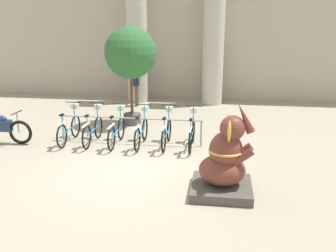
{
  "coord_description": "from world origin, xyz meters",
  "views": [
    {
      "loc": [
        2.02,
        -8.09,
        3.48
      ],
      "look_at": [
        0.77,
        0.45,
        1.0
      ],
      "focal_mm": 40.0,
      "sensor_mm": 36.0,
      "label": 1
    }
  ],
  "objects_px": {
    "bicycle_3": "(141,131)",
    "bicycle_1": "(93,129)",
    "bicycle_2": "(117,130)",
    "bicycle_0": "(69,128)",
    "potted_tree": "(131,55)",
    "bicycle_4": "(167,132)",
    "person_pedestrian": "(136,81)",
    "bicycle_5": "(192,133)",
    "elephant_statue": "(225,163)"
  },
  "relations": [
    {
      "from": "bicycle_0",
      "to": "elephant_statue",
      "type": "bearing_deg",
      "value": -31.28
    },
    {
      "from": "bicycle_0",
      "to": "potted_tree",
      "type": "height_order",
      "value": "potted_tree"
    },
    {
      "from": "person_pedestrian",
      "to": "bicycle_2",
      "type": "bearing_deg",
      "value": -83.65
    },
    {
      "from": "person_pedestrian",
      "to": "potted_tree",
      "type": "bearing_deg",
      "value": -80.23
    },
    {
      "from": "bicycle_4",
      "to": "potted_tree",
      "type": "relative_size",
      "value": 0.52
    },
    {
      "from": "person_pedestrian",
      "to": "bicycle_5",
      "type": "bearing_deg",
      "value": -60.98
    },
    {
      "from": "bicycle_1",
      "to": "bicycle_3",
      "type": "distance_m",
      "value": 1.43
    },
    {
      "from": "bicycle_0",
      "to": "bicycle_3",
      "type": "distance_m",
      "value": 2.15
    },
    {
      "from": "bicycle_2",
      "to": "bicycle_4",
      "type": "relative_size",
      "value": 1.0
    },
    {
      "from": "bicycle_3",
      "to": "bicycle_0",
      "type": "bearing_deg",
      "value": 179.78
    },
    {
      "from": "bicycle_0",
      "to": "elephant_statue",
      "type": "distance_m",
      "value": 5.24
    },
    {
      "from": "bicycle_0",
      "to": "bicycle_5",
      "type": "xyz_separation_m",
      "value": [
        3.58,
        0.02,
        0.0
      ]
    },
    {
      "from": "elephant_statue",
      "to": "potted_tree",
      "type": "xyz_separation_m",
      "value": [
        -3.12,
        4.86,
        1.71
      ]
    },
    {
      "from": "bicycle_2",
      "to": "bicycle_3",
      "type": "relative_size",
      "value": 1.0
    },
    {
      "from": "bicycle_3",
      "to": "bicycle_1",
      "type": "bearing_deg",
      "value": 179.3
    },
    {
      "from": "bicycle_2",
      "to": "bicycle_3",
      "type": "height_order",
      "value": "same"
    },
    {
      "from": "bicycle_3",
      "to": "elephant_statue",
      "type": "bearing_deg",
      "value": -49.35
    },
    {
      "from": "bicycle_0",
      "to": "bicycle_3",
      "type": "height_order",
      "value": "same"
    },
    {
      "from": "bicycle_2",
      "to": "elephant_statue",
      "type": "distance_m",
      "value": 4.07
    },
    {
      "from": "bicycle_2",
      "to": "elephant_statue",
      "type": "relative_size",
      "value": 0.87
    },
    {
      "from": "bicycle_4",
      "to": "bicycle_1",
      "type": "bearing_deg",
      "value": -179.21
    },
    {
      "from": "bicycle_4",
      "to": "person_pedestrian",
      "type": "bearing_deg",
      "value": 112.25
    },
    {
      "from": "bicycle_1",
      "to": "bicycle_2",
      "type": "height_order",
      "value": "same"
    },
    {
      "from": "bicycle_4",
      "to": "person_pedestrian",
      "type": "distance_m",
      "value": 5.25
    },
    {
      "from": "bicycle_0",
      "to": "bicycle_4",
      "type": "bearing_deg",
      "value": 0.77
    },
    {
      "from": "bicycle_4",
      "to": "bicycle_5",
      "type": "height_order",
      "value": "same"
    },
    {
      "from": "bicycle_0",
      "to": "potted_tree",
      "type": "xyz_separation_m",
      "value": [
        1.36,
        2.14,
        1.94
      ]
    },
    {
      "from": "bicycle_0",
      "to": "bicycle_3",
      "type": "bearing_deg",
      "value": -0.22
    },
    {
      "from": "bicycle_3",
      "to": "bicycle_4",
      "type": "xyz_separation_m",
      "value": [
        0.72,
        0.05,
        0.0
      ]
    },
    {
      "from": "bicycle_0",
      "to": "bicycle_1",
      "type": "bearing_deg",
      "value": 0.73
    },
    {
      "from": "bicycle_5",
      "to": "person_pedestrian",
      "type": "distance_m",
      "value": 5.58
    },
    {
      "from": "bicycle_4",
      "to": "elephant_statue",
      "type": "bearing_deg",
      "value": -59.7
    },
    {
      "from": "bicycle_3",
      "to": "bicycle_4",
      "type": "relative_size",
      "value": 1.0
    },
    {
      "from": "bicycle_3",
      "to": "potted_tree",
      "type": "height_order",
      "value": "potted_tree"
    },
    {
      "from": "bicycle_1",
      "to": "bicycle_3",
      "type": "xyz_separation_m",
      "value": [
        1.43,
        -0.02,
        0.0
      ]
    },
    {
      "from": "potted_tree",
      "to": "bicycle_1",
      "type": "bearing_deg",
      "value": -106.73
    },
    {
      "from": "bicycle_3",
      "to": "bicycle_5",
      "type": "distance_m",
      "value": 1.43
    },
    {
      "from": "potted_tree",
      "to": "bicycle_0",
      "type": "bearing_deg",
      "value": -122.36
    },
    {
      "from": "bicycle_1",
      "to": "bicycle_5",
      "type": "height_order",
      "value": "same"
    },
    {
      "from": "bicycle_1",
      "to": "person_pedestrian",
      "type": "relative_size",
      "value": 0.97
    },
    {
      "from": "bicycle_2",
      "to": "bicycle_5",
      "type": "height_order",
      "value": "same"
    },
    {
      "from": "bicycle_0",
      "to": "bicycle_4",
      "type": "relative_size",
      "value": 1.0
    },
    {
      "from": "bicycle_4",
      "to": "potted_tree",
      "type": "height_order",
      "value": "potted_tree"
    },
    {
      "from": "bicycle_1",
      "to": "bicycle_5",
      "type": "xyz_separation_m",
      "value": [
        2.86,
        0.01,
        0.0
      ]
    },
    {
      "from": "potted_tree",
      "to": "bicycle_2",
      "type": "bearing_deg",
      "value": -88.01
    },
    {
      "from": "elephant_statue",
      "to": "potted_tree",
      "type": "distance_m",
      "value": 6.02
    },
    {
      "from": "bicycle_5",
      "to": "potted_tree",
      "type": "height_order",
      "value": "potted_tree"
    },
    {
      "from": "bicycle_1",
      "to": "bicycle_2",
      "type": "relative_size",
      "value": 1.0
    },
    {
      "from": "bicycle_2",
      "to": "bicycle_3",
      "type": "distance_m",
      "value": 0.72
    },
    {
      "from": "bicycle_1",
      "to": "bicycle_0",
      "type": "bearing_deg",
      "value": -179.27
    }
  ]
}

